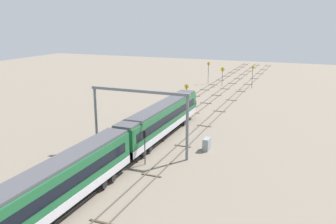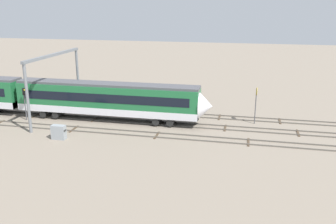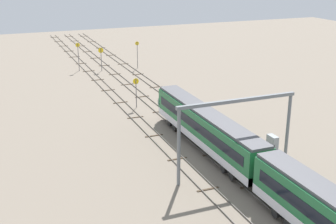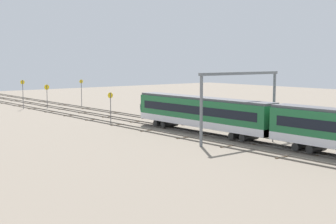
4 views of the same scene
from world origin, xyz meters
TOP-DOWN VIEW (x-y plane):
  - ground_plane at (0.00, 0.00)m, footprint 202.99×202.99m
  - track_near_foreground at (0.00, -4.31)m, footprint 186.99×2.40m
  - track_with_train at (-0.00, 0.00)m, footprint 186.99×2.40m
  - track_middle at (0.00, 4.31)m, footprint 186.99×2.40m
  - overhead_gantry at (-9.61, 0.10)m, footprint 0.40×13.70m
  - speed_sign_far_trackside at (16.26, 2.63)m, footprint 0.14×0.94m
  - signal_light_trackside_departure at (-12.87, -2.24)m, footprint 0.31×0.32m
  - relay_cabinet at (-5.28, -7.77)m, footprint 1.58×0.77m

SIDE VIEW (x-z plane):
  - ground_plane at x=0.00m, z-range 0.00..0.00m
  - track_middle at x=0.00m, z-range -0.01..0.15m
  - track_with_train at x=0.00m, z-range -0.01..0.15m
  - track_near_foreground at x=0.00m, z-range -0.01..0.15m
  - relay_cabinet at x=-5.28m, z-range 0.00..1.63m
  - signal_light_trackside_departure at x=-12.87m, z-range 0.68..4.97m
  - speed_sign_far_trackside at x=16.26m, z-range 0.74..5.42m
  - overhead_gantry at x=-9.61m, z-range 1.84..10.32m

